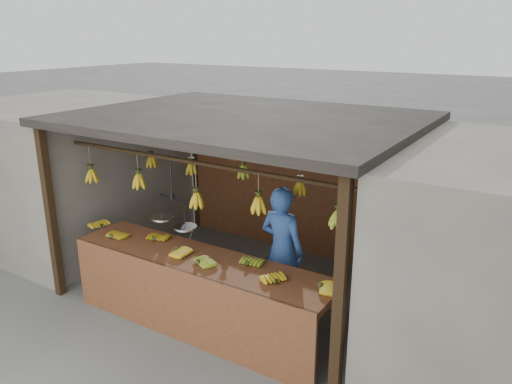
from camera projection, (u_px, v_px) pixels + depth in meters
The scene contains 8 objects.
ground at pixel (245, 286), 6.97m from camera, with size 80.00×80.00×0.00m, color #5B5B57.
stall at pixel (257, 144), 6.64m from camera, with size 4.30×3.30×2.40m.
neighbor_left at pixel (67, 171), 8.44m from camera, with size 3.00×3.00×2.30m, color slate.
counter at pixel (194, 277), 5.71m from camera, with size 3.50×0.76×0.96m.
hanging_bananas at pixel (244, 174), 6.49m from camera, with size 3.62×2.20×0.40m.
balance_scale at pixel (173, 219), 5.96m from camera, with size 0.70×0.36×0.80m.
vendor at pixel (282, 250), 6.15m from camera, with size 0.60×0.39×1.64m, color #3359A5.
bag_bundles at pixel (417, 218), 6.79m from camera, with size 0.08×0.26×1.24m.
Camera 1 is at (3.45, -5.21, 3.38)m, focal length 35.00 mm.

